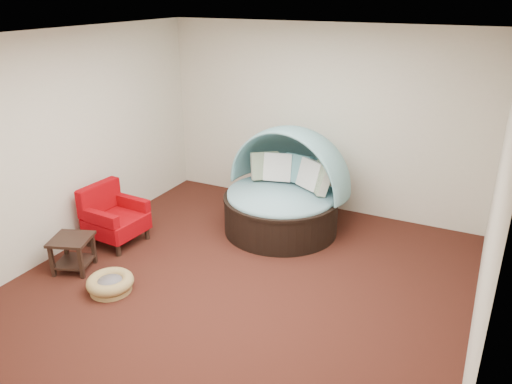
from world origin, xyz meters
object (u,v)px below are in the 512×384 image
at_px(pet_basket, 110,283).
at_px(red_armchair, 113,217).
at_px(side_table, 72,249).
at_px(canopy_daybed, 285,184).

distance_m(pet_basket, red_armchair, 1.27).
xyz_separation_m(red_armchair, side_table, (0.05, -0.80, -0.09)).
relative_size(red_armchair, side_table, 1.39).
bearing_deg(red_armchair, side_table, -82.57).
distance_m(canopy_daybed, pet_basket, 2.71).
height_order(pet_basket, red_armchair, red_armchair).
bearing_deg(side_table, red_armchair, 93.71).
relative_size(pet_basket, red_armchair, 0.74).
height_order(pet_basket, side_table, side_table).
bearing_deg(pet_basket, red_armchair, 128.51).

